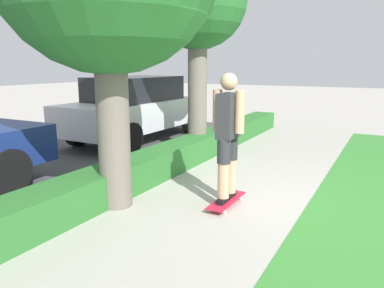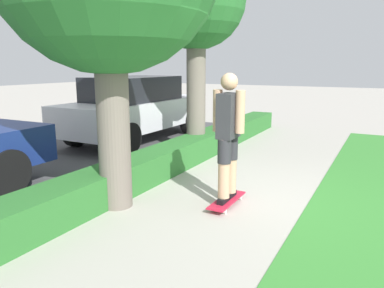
{
  "view_description": "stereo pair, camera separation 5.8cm",
  "coord_description": "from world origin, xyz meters",
  "px_view_note": "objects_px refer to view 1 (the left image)",
  "views": [
    {
      "loc": [
        -4.73,
        -1.91,
        1.9
      ],
      "look_at": [
        -0.09,
        0.6,
        0.78
      ],
      "focal_mm": 35.0,
      "sensor_mm": 36.0,
      "label": 1
    },
    {
      "loc": [
        -4.76,
        -1.86,
        1.9
      ],
      "look_at": [
        -0.09,
        0.6,
        0.78
      ],
      "focal_mm": 35.0,
      "sensor_mm": 36.0,
      "label": 2
    }
  ],
  "objects_px": {
    "tree_mid": "(198,3)",
    "skateboard": "(227,201)",
    "skater_person": "(228,134)",
    "parked_car_middle": "(138,107)"
  },
  "relations": [
    {
      "from": "tree_mid",
      "to": "skateboard",
      "type": "bearing_deg",
      "value": -144.8
    },
    {
      "from": "skateboard",
      "to": "tree_mid",
      "type": "bearing_deg",
      "value": 35.2
    },
    {
      "from": "skater_person",
      "to": "parked_car_middle",
      "type": "height_order",
      "value": "skater_person"
    },
    {
      "from": "skater_person",
      "to": "tree_mid",
      "type": "xyz_separation_m",
      "value": [
        2.49,
        1.76,
        2.11
      ]
    },
    {
      "from": "tree_mid",
      "to": "parked_car_middle",
      "type": "bearing_deg",
      "value": 70.78
    },
    {
      "from": "tree_mid",
      "to": "parked_car_middle",
      "type": "distance_m",
      "value": 3.19
    },
    {
      "from": "tree_mid",
      "to": "parked_car_middle",
      "type": "relative_size",
      "value": 0.94
    },
    {
      "from": "skateboard",
      "to": "parked_car_middle",
      "type": "relative_size",
      "value": 0.19
    },
    {
      "from": "skateboard",
      "to": "skater_person",
      "type": "bearing_deg",
      "value": 176.42
    },
    {
      "from": "skateboard",
      "to": "tree_mid",
      "type": "relative_size",
      "value": 0.2
    }
  ]
}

